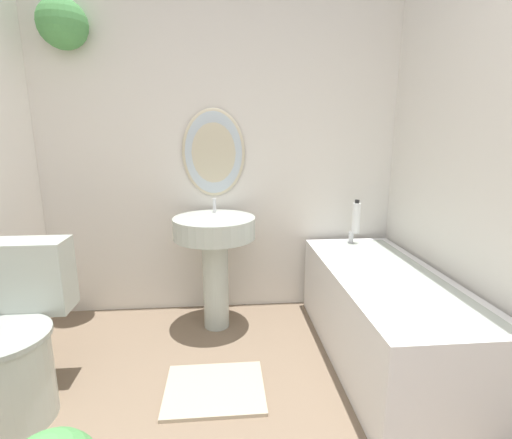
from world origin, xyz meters
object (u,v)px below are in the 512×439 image
object	(u,v)px
toilet	(13,345)
pedestal_sink	(215,246)
shampoo_bottle	(356,218)
bathtub	(384,314)

from	to	relation	value
toilet	pedestal_sink	distance (m)	1.21
pedestal_sink	shampoo_bottle	size ratio (longest dim) A/B	3.62
toilet	bathtub	distance (m)	1.94
pedestal_sink	toilet	bearing A→B (deg)	-142.79
pedestal_sink	shampoo_bottle	xyz separation A→B (m)	(1.01, 0.14, 0.14)
toilet	pedestal_sink	world-z (taller)	pedestal_sink
pedestal_sink	bathtub	world-z (taller)	pedestal_sink
toilet	bathtub	xyz separation A→B (m)	(1.93, 0.25, -0.06)
pedestal_sink	shampoo_bottle	bearing A→B (deg)	7.84
toilet	pedestal_sink	xyz separation A→B (m)	(0.94, 0.71, 0.25)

